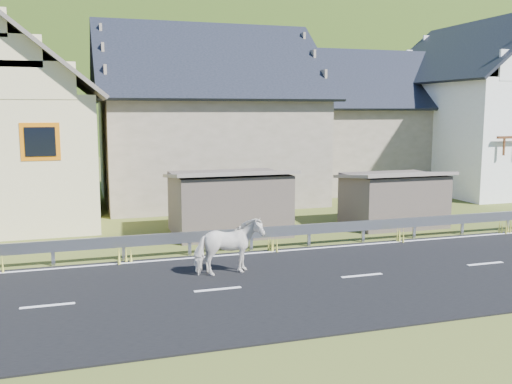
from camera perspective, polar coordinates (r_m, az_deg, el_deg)
name	(u,v)px	position (r m, az deg, el deg)	size (l,w,h in m)	color
ground	(362,277)	(15.83, 10.53, -8.36)	(160.00, 160.00, 0.00)	#3B4716
road	(362,276)	(15.83, 10.53, -8.29)	(60.00, 7.00, 0.04)	black
lane_markings	(362,275)	(15.82, 10.53, -8.21)	(60.00, 6.60, 0.01)	silver
guardrail	(309,230)	(18.92, 5.35, -3.77)	(28.10, 0.09, 0.75)	#93969B
shed_left	(229,203)	(20.82, -2.73, -1.14)	(4.30, 3.30, 2.40)	brown
shed_right	(393,200)	(22.89, 13.54, -0.76)	(3.80, 2.90, 2.20)	brown
house_cream	(3,113)	(25.53, -23.94, 7.24)	(7.80, 9.80, 8.30)	beige
house_stone_a	(205,107)	(29.04, -5.16, 8.48)	(10.80, 9.80, 8.90)	gray
house_stone_b	(364,114)	(34.42, 10.74, 7.66)	(9.80, 8.80, 8.10)	gray
house_white	(484,100)	(35.24, 21.87, 8.57)	(8.80, 10.80, 9.70)	white
mountain	(117,184)	(195.30, -13.71, 0.77)	(440.00, 280.00, 260.00)	#1C350F
horse	(229,247)	(15.51, -2.76, -5.47)	(1.83, 0.83, 1.55)	white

